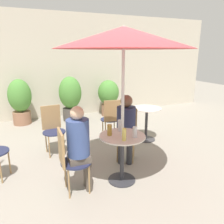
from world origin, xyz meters
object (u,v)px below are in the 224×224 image
Objects in this scene: bistro_chair_2 at (111,116)px; potted_plant_1 at (70,96)px; cafe_table_near at (122,149)px; beer_glass_3 at (110,130)px; bistro_chair_0 at (127,129)px; bistro_chair_4 at (53,125)px; potted_plant_2 at (108,95)px; beer_glass_1 at (135,132)px; beer_glass_2 at (120,126)px; cafe_table_far at (147,118)px; seated_person_0 at (126,123)px; beer_glass_0 at (124,134)px; umbrella at (124,38)px; bistro_chair_1 at (69,156)px; potted_plant_0 at (20,100)px; seated_person_1 at (79,142)px.

potted_plant_1 reaches higher than bistro_chair_2.
beer_glass_3 reaches higher than cafe_table_near.
bistro_chair_4 is (-1.22, 0.73, 0.00)m from bistro_chair_0.
beer_glass_3 is 3.59m from potted_plant_2.
beer_glass_1 is 0.87× the size of beer_glass_2.
potted_plant_2 is at bearing 71.83° from beer_glass_2.
cafe_table_far is at bearing 47.52° from cafe_table_near.
bistro_chair_2 is 5.66× the size of beer_glass_3.
seated_person_0 is at bearing 74.51° from beer_glass_1.
potted_plant_2 reaches higher than beer_glass_0.
umbrella is (0.05, 0.18, 1.25)m from beer_glass_0.
cafe_table_near is 0.33× the size of umbrella.
potted_plant_1 reaches higher than bistro_chair_1.
bistro_chair_1 reaches higher than beer_glass_3.
potted_plant_1 reaches higher than beer_glass_1.
bistro_chair_4 is 2.79m from potted_plant_2.
bistro_chair_4 is 5.27× the size of beer_glass_0.
potted_plant_2 is at bearing 106.00° from bistro_chair_0.
beer_glass_1 is (0.13, -0.13, 0.28)m from cafe_table_near.
potted_plant_1 is (-0.53, 1.79, 0.15)m from bistro_chair_2.
beer_glass_2 is 3.63m from potted_plant_0.
cafe_table_far is 4.76× the size of beer_glass_1.
bistro_chair_1 is at bearing 90.00° from seated_person_1.
cafe_table_far is 1.14m from seated_person_0.
bistro_chair_0 is 5.96× the size of beer_glass_1.
seated_person_1 reaches higher than bistro_chair_4.
cafe_table_near is at bearing -90.00° from seated_person_1.
potted_plant_0 is at bearing 112.70° from beer_glass_1.
potted_plant_0 is at bearing 173.33° from potted_plant_1.
beer_glass_3 is (-0.21, -0.10, -0.01)m from beer_glass_2.
umbrella is at bearing -132.48° from cafe_table_far.
umbrella is at bearing -90.00° from bistro_chair_0.
seated_person_0 is at bearing -82.01° from potted_plant_1.
bistro_chair_2 reaches higher than beer_glass_0.
beer_glass_2 is (-0.41, -1.39, 0.28)m from bistro_chair_2.
beer_glass_0 is 3.54m from potted_plant_1.
beer_glass_2 reaches higher than beer_glass_0.
beer_glass_1 is at bearing -126.39° from cafe_table_far.
seated_person_0 reaches higher than bistro_chair_1.
umbrella is (0.82, -1.41, 1.53)m from bistro_chair_4.
beer_glass_3 is (0.47, 0.07, 0.08)m from seated_person_1.
potted_plant_1 is at bearing 88.35° from beer_glass_3.
seated_person_1 is (-0.96, -0.54, 0.01)m from seated_person_0.
seated_person_1 is 1.00× the size of potted_plant_0.
bistro_chair_1 reaches higher than cafe_table_far.
bistro_chair_1 is at bearing 179.62° from cafe_table_near.
beer_glass_1 is (0.77, -0.13, 0.08)m from seated_person_1.
cafe_table_near is at bearing -101.87° from beer_glass_2.
beer_glass_3 reaches higher than beer_glass_1.
bistro_chair_2 reaches higher than beer_glass_2.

